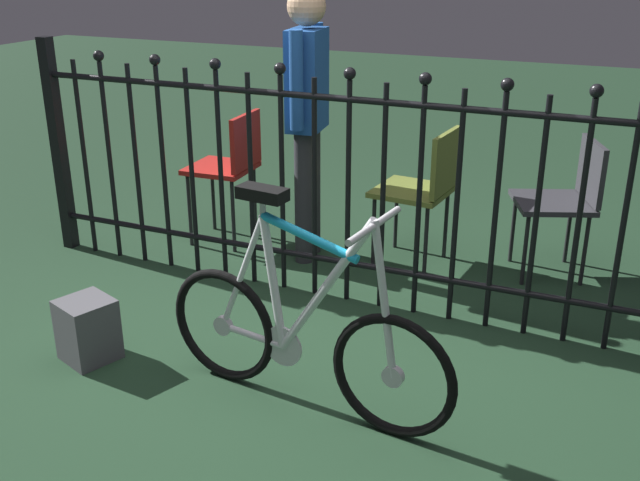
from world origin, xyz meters
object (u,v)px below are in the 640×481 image
(chair_red, at_px, (231,162))
(display_crate, at_px, (88,330))
(bicycle, at_px, (302,335))
(person_visitor, at_px, (307,104))
(chair_olive, at_px, (425,184))
(chair_charcoal, at_px, (567,194))

(chair_red, bearing_deg, display_crate, -85.73)
(bicycle, relative_size, person_visitor, 0.83)
(bicycle, distance_m, person_visitor, 1.71)
(chair_red, relative_size, display_crate, 2.85)
(chair_olive, relative_size, person_visitor, 0.52)
(chair_red, relative_size, chair_olive, 1.02)
(chair_red, bearing_deg, chair_olive, 6.44)
(display_crate, bearing_deg, chair_olive, 56.83)
(bicycle, bearing_deg, chair_olive, 88.80)
(chair_charcoal, xyz_separation_m, display_crate, (-1.87, -1.87, -0.34))
(display_crate, bearing_deg, chair_red, 94.27)
(chair_charcoal, distance_m, display_crate, 2.67)
(chair_charcoal, xyz_separation_m, chair_olive, (-0.77, -0.19, 0.02))
(chair_charcoal, relative_size, chair_olive, 0.96)
(bicycle, distance_m, chair_red, 1.91)
(bicycle, distance_m, chair_olive, 1.63)
(chair_olive, xyz_separation_m, display_crate, (-1.10, -1.68, -0.36))
(chair_olive, bearing_deg, display_crate, -123.17)
(bicycle, relative_size, chair_red, 1.58)
(person_visitor, bearing_deg, chair_olive, 13.60)
(person_visitor, distance_m, display_crate, 1.77)
(bicycle, height_order, display_crate, bicycle)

